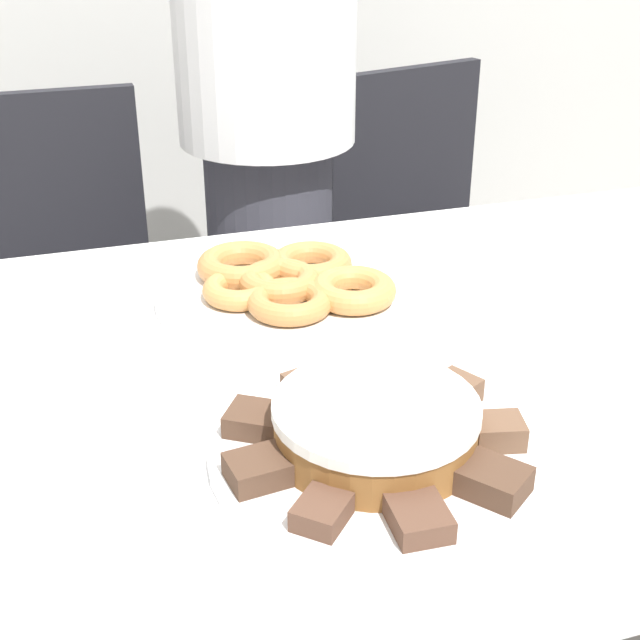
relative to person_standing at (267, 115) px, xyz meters
The scene contains 22 objects.
table 0.78m from the person_standing, 94.32° to the right, with size 1.60×0.89×0.75m.
person_standing is the anchor object (origin of this frame).
office_chair_left 0.61m from the person_standing, behind, with size 0.45×0.45×0.88m.
office_chair_right 0.60m from the person_standing, ahead, with size 0.54×0.54×0.88m.
plate_cake 0.96m from the person_standing, 98.15° to the right, with size 0.33×0.33×0.01m.
plate_donuts 0.59m from the person_standing, 102.91° to the right, with size 0.33×0.33×0.01m.
frosted_cake 0.96m from the person_standing, 98.15° to the right, with size 0.20×0.20×0.05m.
lamington_0 1.08m from the person_standing, 97.54° to the right, with size 0.05×0.06×0.02m.
lamington_1 1.05m from the person_standing, 93.36° to the right, with size 0.08×0.08×0.03m.
lamington_2 0.98m from the person_standing, 90.93° to the right, with size 0.06×0.05×0.03m.
lamington_3 0.89m from the person_standing, 91.69° to the right, with size 0.07×0.06×0.03m.
lamington_4 0.84m from the person_standing, 96.03° to the right, with size 0.06×0.07×0.02m.
lamington_5 0.85m from the person_standing, 101.71° to the right, with size 0.05×0.05×0.02m.
lamington_6 0.91m from the person_standing, 105.18° to the right, with size 0.08×0.07×0.02m.
lamington_7 1.00m from the person_standing, 104.98° to the right, with size 0.06×0.05×0.02m.
lamington_8 1.06m from the person_standing, 101.93° to the right, with size 0.06×0.06×0.02m.
donut_0 0.59m from the person_standing, 102.91° to the right, with size 0.11×0.11×0.03m.
donut_1 0.65m from the person_standing, 101.95° to the right, with size 0.11×0.11×0.03m.
donut_2 0.63m from the person_standing, 94.17° to the right, with size 0.11×0.11×0.03m.
donut_3 0.53m from the person_standing, 97.91° to the right, with size 0.12×0.12×0.03m.
donut_4 0.53m from the person_standing, 108.38° to the right, with size 0.12×0.12×0.03m.
donut_5 0.61m from the person_standing, 107.96° to the right, with size 0.10×0.10×0.03m.
Camera 1 is at (-0.35, -0.86, 1.27)m, focal length 50.00 mm.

